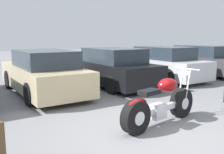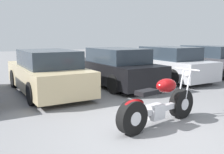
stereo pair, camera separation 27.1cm
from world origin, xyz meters
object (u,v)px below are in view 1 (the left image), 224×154
motorcycle (160,104)px  parked_car_dark_grey (198,61)px  parked_car_silver (160,64)px  parked_car_black (110,68)px  parked_car_champagne (43,73)px

motorcycle → parked_car_dark_grey: (6.70, 4.31, 0.22)m
parked_car_silver → parked_car_dark_grey: 2.60m
parked_car_dark_grey → parked_car_black: bearing=-179.5°
parked_car_black → parked_car_champagne: bearing=-179.4°
parked_car_black → parked_car_dark_grey: same height
motorcycle → parked_car_champagne: size_ratio=0.49×
parked_car_champagne → parked_car_silver: size_ratio=1.00×
parked_car_black → motorcycle: bearing=-109.4°
parked_car_champagne → parked_car_dark_grey: same height
motorcycle → parked_car_dark_grey: size_ratio=0.49×
motorcycle → parked_car_champagne: (-1.09, 4.24, 0.22)m
motorcycle → parked_car_champagne: parked_car_champagne is taller
parked_car_dark_grey → parked_car_silver: bearing=-178.9°
parked_car_silver → parked_car_dark_grey: bearing=1.1°
parked_car_black → parked_car_silver: (2.60, -0.00, 0.00)m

